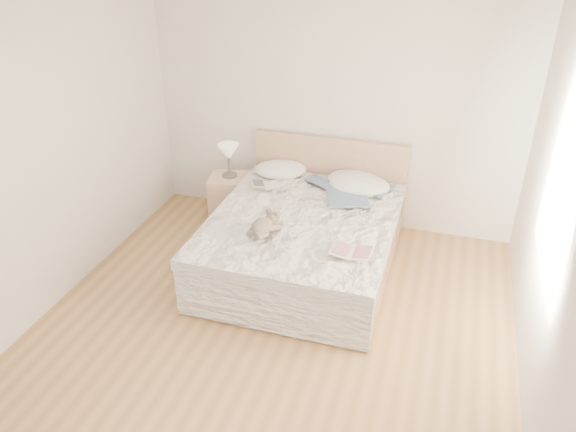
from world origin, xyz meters
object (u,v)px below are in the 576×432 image
Objects in this scene: nightstand at (231,199)px; childrens_book at (352,252)px; table_lamp at (229,154)px; photo_book at (265,185)px; bed at (305,239)px; teddy_bear at (262,232)px.

childrens_book reaches higher than nightstand.
table_lamp reaches higher than photo_book.
bed is 0.69m from teddy_bear.
photo_book is 1.01m from teddy_bear.
teddy_bear is at bearing -114.05° from bed.
table_lamp reaches higher than teddy_bear.
teddy_bear is at bearing -56.00° from nightstand.
photo_book is (0.50, -0.24, -0.20)m from table_lamp.
childrens_book is at bearing -45.93° from bed.
table_lamp is at bearing 148.33° from bed.
teddy_bear is (0.31, -0.96, 0.02)m from photo_book.
teddy_bear is (0.80, -1.20, -0.18)m from table_lamp.
photo_book reaches higher than nightstand.
nightstand is 0.64m from photo_book.
table_lamp is 1.02× the size of childrens_book.
childrens_book is at bearing -37.38° from table_lamp.
photo_book is (-0.55, 0.41, 0.32)m from bed.
photo_book is at bearing 122.44° from teddy_bear.
table_lamp is at bearing 138.47° from teddy_bear.
teddy_bear is (-0.82, 0.04, 0.02)m from childrens_book.
photo_book is at bearing 140.23° from childrens_book.
bed is 7.45× the size of photo_book.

